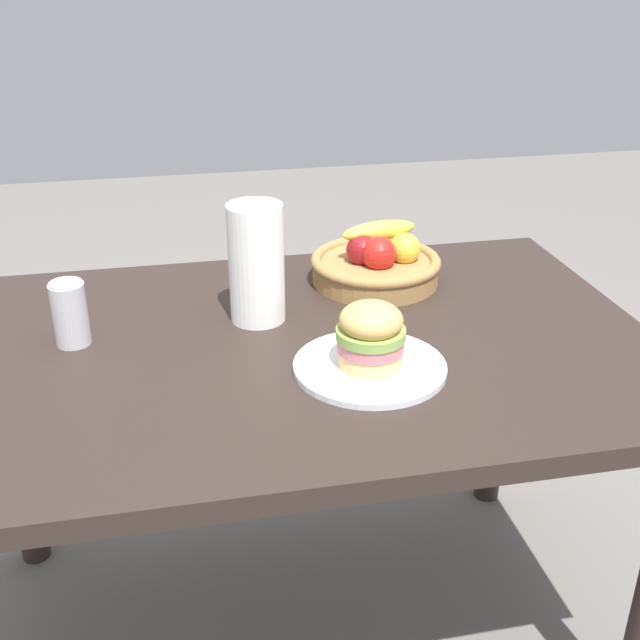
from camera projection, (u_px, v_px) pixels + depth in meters
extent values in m
plane|color=slate|center=(297.00, 627.00, 1.84)|extent=(8.00, 8.00, 0.00)
cube|color=#2D231E|center=(292.00, 350.00, 1.52)|extent=(1.40, 0.90, 0.04)
cylinder|color=#2D231E|center=(14.00, 441.00, 1.90)|extent=(0.07, 0.07, 0.71)
cylinder|color=#2D231E|center=(498.00, 388.00, 2.12)|extent=(0.07, 0.07, 0.71)
cylinder|color=white|center=(370.00, 367.00, 1.41)|extent=(0.27, 0.27, 0.01)
cylinder|color=#E5BC75|center=(370.00, 357.00, 1.40)|extent=(0.11, 0.11, 0.03)
cylinder|color=#C67075|center=(370.00, 344.00, 1.39)|extent=(0.12, 0.12, 0.02)
cylinder|color=#84A84C|center=(371.00, 333.00, 1.38)|extent=(0.12, 0.12, 0.02)
ellipsoid|color=#EAAD5D|center=(371.00, 320.00, 1.37)|extent=(0.11, 0.11, 0.06)
cylinder|color=silver|center=(70.00, 314.00, 1.48)|extent=(0.07, 0.07, 0.12)
cylinder|color=silver|center=(65.00, 283.00, 1.45)|extent=(0.06, 0.06, 0.00)
cylinder|color=#9E7542|center=(375.00, 271.00, 1.76)|extent=(0.28, 0.28, 0.05)
torus|color=#9E7542|center=(376.00, 261.00, 1.75)|extent=(0.29, 0.29, 0.02)
sphere|color=gold|center=(405.00, 249.00, 1.75)|extent=(0.07, 0.07, 0.07)
sphere|color=#D16066|center=(373.00, 246.00, 1.76)|extent=(0.07, 0.07, 0.07)
sphere|color=maroon|center=(362.00, 250.00, 1.74)|extent=(0.07, 0.07, 0.07)
sphere|color=red|center=(379.00, 254.00, 1.71)|extent=(0.08, 0.08, 0.08)
ellipsoid|color=yellow|center=(379.00, 231.00, 1.75)|extent=(0.18, 0.08, 0.05)
cylinder|color=white|center=(256.00, 264.00, 1.55)|extent=(0.11, 0.11, 0.24)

